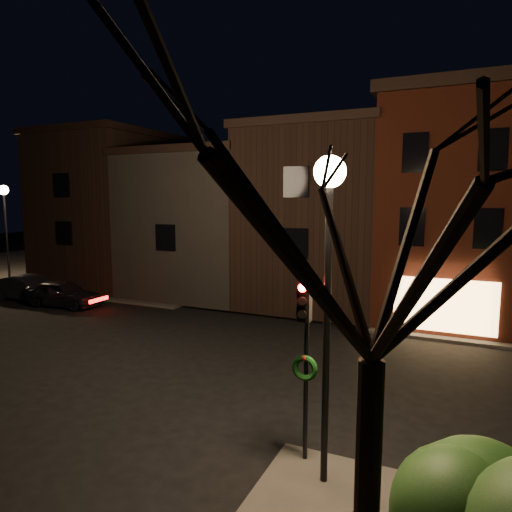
% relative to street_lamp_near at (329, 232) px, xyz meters
% --- Properties ---
extents(ground, '(120.00, 120.00, 0.00)m').
position_rel_street_lamp_near_xyz_m(ground, '(-6.20, 6.00, -5.18)').
color(ground, black).
rests_on(ground, ground).
extents(sidewalk_far_left, '(30.00, 30.00, 0.12)m').
position_rel_street_lamp_near_xyz_m(sidewalk_far_left, '(-26.20, 26.00, -5.12)').
color(sidewalk_far_left, '#2D2B28').
rests_on(sidewalk_far_left, ground).
extents(corner_building, '(6.50, 8.50, 10.50)m').
position_rel_street_lamp_near_xyz_m(corner_building, '(1.80, 15.47, 0.22)').
color(corner_building, '#40150B').
rests_on(corner_building, ground).
extents(row_building_a, '(7.30, 10.30, 9.40)m').
position_rel_street_lamp_near_xyz_m(row_building_a, '(-4.70, 16.50, -0.34)').
color(row_building_a, black).
rests_on(row_building_a, ground).
extents(row_building_b, '(7.80, 10.30, 8.40)m').
position_rel_street_lamp_near_xyz_m(row_building_b, '(-11.95, 16.50, -0.85)').
color(row_building_b, black).
rests_on(row_building_b, ground).
extents(row_building_c, '(7.30, 10.30, 9.90)m').
position_rel_street_lamp_near_xyz_m(row_building_c, '(-19.20, 16.50, -0.09)').
color(row_building_c, black).
rests_on(row_building_c, ground).
extents(street_lamp_near, '(0.60, 0.60, 6.48)m').
position_rel_street_lamp_near_xyz_m(street_lamp_near, '(0.00, 0.00, 0.00)').
color(street_lamp_near, black).
rests_on(street_lamp_near, sidewalk_near_right).
extents(street_lamp_far, '(0.60, 0.60, 6.48)m').
position_rel_street_lamp_near_xyz_m(street_lamp_far, '(-25.20, 12.20, 0.00)').
color(street_lamp_far, black).
rests_on(street_lamp_far, sidewalk_far_left).
extents(traffic_signal, '(0.58, 0.38, 4.05)m').
position_rel_street_lamp_near_xyz_m(traffic_signal, '(-0.60, 0.49, -2.37)').
color(traffic_signal, black).
rests_on(traffic_signal, sidewalk_near_right).
extents(bare_tree_right, '(6.40, 6.40, 8.50)m').
position_rel_street_lamp_near_xyz_m(bare_tree_right, '(1.30, -2.50, 0.97)').
color(bare_tree_right, black).
rests_on(bare_tree_right, sidewalk_near_right).
extents(parked_car_a, '(4.31, 2.02, 1.43)m').
position_rel_street_lamp_near_xyz_m(parked_car_a, '(-17.04, 9.16, -4.46)').
color(parked_car_a, black).
rests_on(parked_car_a, ground).
extents(parked_car_b, '(4.36, 1.79, 1.41)m').
position_rel_street_lamp_near_xyz_m(parked_car_b, '(-19.98, 9.40, -4.48)').
color(parked_car_b, black).
rests_on(parked_car_b, ground).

